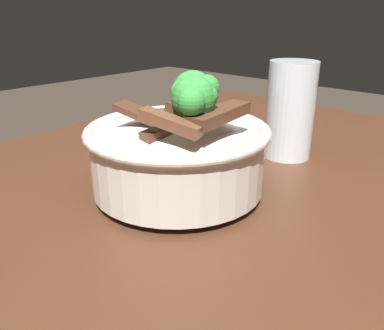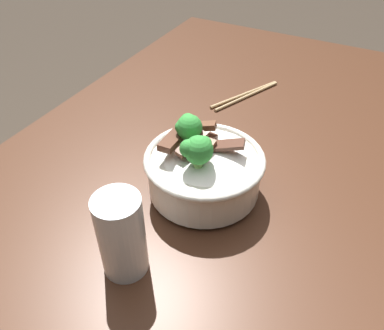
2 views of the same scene
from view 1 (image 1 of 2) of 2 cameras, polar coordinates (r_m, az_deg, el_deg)
rice_bowl at (r=0.43m, az=-1.93°, el=2.46°), size 0.20×0.20×0.14m
drinking_glass at (r=0.57m, az=13.97°, el=7.10°), size 0.07×0.07×0.13m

